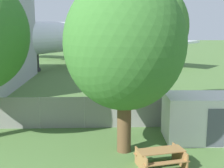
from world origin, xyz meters
TOP-DOWN VIEW (x-y plane):
  - perimeter_fence at (0.00, 10.92)m, footprint 56.07×0.07m
  - airplane at (-3.78, 42.86)m, footprint 30.69×37.62m
  - portable_cabin at (3.41, 8.90)m, footprint 3.49×2.52m
  - picnic_bench_near_cabin at (0.87, 5.71)m, footprint 2.19×1.79m
  - tree_left_of_cabin at (-0.53, 7.46)m, footprint 5.43×5.43m
  - tree_behind_benches at (1.59, 14.24)m, footprint 5.10×5.10m

SIDE VIEW (x-z plane):
  - picnic_bench_near_cabin at x=0.87m, z-range 0.10..0.86m
  - perimeter_fence at x=0.00m, z-range 0.00..1.83m
  - portable_cabin at x=3.41m, z-range 0.00..2.34m
  - airplane at x=-3.78m, z-range -2.03..10.44m
  - tree_left_of_cabin at x=-0.53m, z-range 1.00..9.04m
  - tree_behind_benches at x=1.59m, z-range 1.44..9.99m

